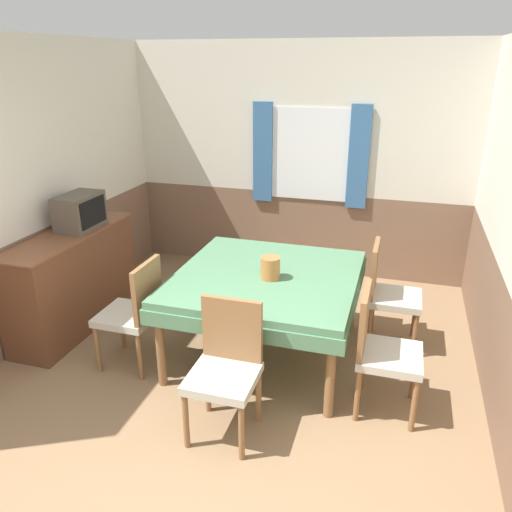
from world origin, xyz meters
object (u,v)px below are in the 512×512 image
(dining_table, at_px, (266,285))
(sideboard, at_px, (73,280))
(chair_right_near, at_px, (381,347))
(tv, at_px, (80,212))
(chair_right_far, at_px, (388,291))
(vase, at_px, (270,268))
(chair_head_near, at_px, (226,365))
(chair_left_near, at_px, (135,310))

(dining_table, height_order, sideboard, sideboard)
(chair_right_near, distance_m, tv, 2.92)
(chair_right_near, height_order, chair_right_far, same)
(dining_table, xyz_separation_m, chair_right_far, (0.97, 0.48, -0.14))
(chair_right_near, relative_size, sideboard, 0.62)
(vase, bearing_deg, chair_right_near, -23.81)
(chair_right_far, bearing_deg, sideboard, -79.76)
(vase, bearing_deg, chair_right_far, 30.91)
(chair_head_near, xyz_separation_m, vase, (0.05, 0.92, 0.33))
(chair_right_near, xyz_separation_m, chair_left_near, (-1.94, 0.00, 0.00))
(chair_right_near, height_order, tv, tv)
(chair_right_near, bearing_deg, chair_left_near, -90.00)
(chair_left_near, xyz_separation_m, vase, (1.02, 0.41, 0.33))
(chair_head_near, xyz_separation_m, chair_left_near, (-0.97, 0.51, 0.00))
(tv, bearing_deg, chair_right_near, -12.50)
(chair_right_far, xyz_separation_m, vase, (-0.92, -0.55, 0.33))
(chair_left_near, bearing_deg, dining_table, -63.78)
(dining_table, height_order, chair_right_near, chair_right_near)
(tv, distance_m, vase, 1.91)
(chair_right_near, relative_size, vase, 5.14)
(dining_table, xyz_separation_m, chair_right_near, (0.97, -0.48, -0.14))
(chair_head_near, xyz_separation_m, chair_right_far, (0.97, 1.47, 0.00))
(dining_table, distance_m, vase, 0.21)
(chair_right_far, distance_m, vase, 1.12)
(dining_table, distance_m, tv, 1.89)
(chair_right_near, distance_m, chair_head_near, 1.10)
(chair_head_near, distance_m, chair_left_near, 1.10)
(dining_table, relative_size, chair_right_far, 1.66)
(sideboard, distance_m, tv, 0.64)
(dining_table, bearing_deg, chair_right_far, 26.22)
(chair_head_near, distance_m, chair_right_far, 1.76)
(chair_right_far, relative_size, sideboard, 0.62)
(chair_head_near, bearing_deg, tv, -31.82)
(chair_head_near, xyz_separation_m, sideboard, (-1.87, 0.96, -0.04))
(chair_right_far, height_order, tv, tv)
(dining_table, xyz_separation_m, tv, (-1.83, 0.14, 0.44))
(chair_right_near, bearing_deg, vase, -113.81)
(dining_table, bearing_deg, chair_head_near, -90.00)
(sideboard, xyz_separation_m, tv, (0.04, 0.18, 0.62))
(chair_right_far, xyz_separation_m, sideboard, (-2.84, -0.51, -0.04))
(vase, bearing_deg, chair_left_near, -158.36)
(sideboard, bearing_deg, chair_left_near, -26.17)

